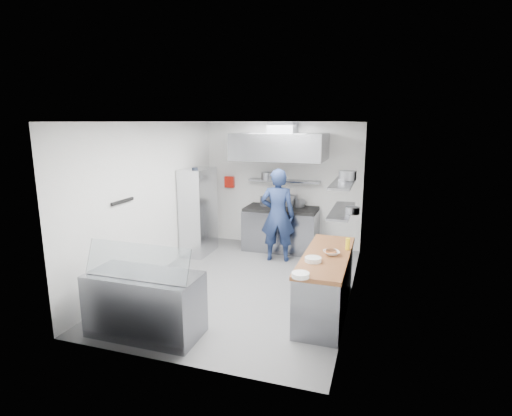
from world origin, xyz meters
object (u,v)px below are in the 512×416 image
(gas_range, at_px, (281,230))
(chef, at_px, (278,215))
(wire_rack, at_px, (198,211))
(display_case, at_px, (145,304))

(gas_range, relative_size, chef, 0.84)
(wire_rack, distance_m, display_case, 3.46)
(chef, relative_size, wire_rack, 1.03)
(chef, xyz_separation_m, display_case, (-0.92, -3.40, -0.53))
(gas_range, xyz_separation_m, wire_rack, (-1.63, -0.78, 0.48))
(chef, distance_m, display_case, 3.56)
(gas_range, relative_size, wire_rack, 0.86)
(gas_range, distance_m, wire_rack, 1.87)
(gas_range, height_order, wire_rack, wire_rack)
(gas_range, distance_m, chef, 0.87)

